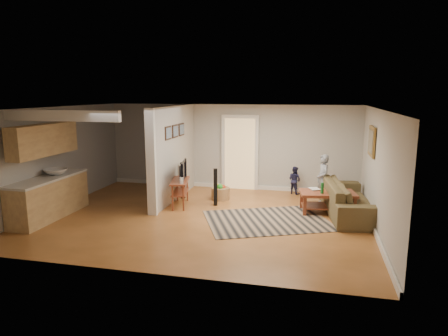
{
  "coord_description": "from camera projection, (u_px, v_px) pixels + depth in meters",
  "views": [
    {
      "loc": [
        2.48,
        -8.52,
        2.84
      ],
      "look_at": [
        0.4,
        0.42,
        1.1
      ],
      "focal_mm": 32.0,
      "sensor_mm": 36.0,
      "label": 1
    }
  ],
  "objects": [
    {
      "name": "area_rug",
      "position": [
        267.0,
        220.0,
        8.98
      ],
      "size": [
        3.24,
        2.86,
        0.01
      ],
      "primitive_type": "cube",
      "rotation": [
        0.0,
        0.0,
        0.41
      ],
      "color": "black",
      "rests_on": "ground"
    },
    {
      "name": "coffee_table",
      "position": [
        328.0,
        196.0,
        9.54
      ],
      "size": [
        1.4,
        0.95,
        0.77
      ],
      "rotation": [
        0.0,
        0.0,
        0.16
      ],
      "color": "maroon",
      "rests_on": "ground"
    },
    {
      "name": "sofa",
      "position": [
        348.0,
        214.0,
        9.46
      ],
      "size": [
        1.37,
        2.73,
        0.76
      ],
      "primitive_type": "imported",
      "rotation": [
        0.0,
        0.0,
        1.71
      ],
      "color": "#423A21",
      "rests_on": "ground"
    },
    {
      "name": "toy_basket",
      "position": [
        220.0,
        193.0,
        10.74
      ],
      "size": [
        0.5,
        0.5,
        0.44
      ],
      "color": "olive",
      "rests_on": "ground"
    },
    {
      "name": "speaker_right",
      "position": [
        183.0,
        180.0,
        10.81
      ],
      "size": [
        0.11,
        0.11,
        0.99
      ],
      "primitive_type": "cube",
      "rotation": [
        0.0,
        0.0,
        -0.08
      ],
      "color": "black",
      "rests_on": "ground"
    },
    {
      "name": "tv_console",
      "position": [
        180.0,
        182.0,
        10.07
      ],
      "size": [
        0.62,
        1.12,
        0.91
      ],
      "rotation": [
        0.0,
        0.0,
        0.22
      ],
      "color": "maroon",
      "rests_on": "ground"
    },
    {
      "name": "room_shell",
      "position": [
        165.0,
        151.0,
        9.61
      ],
      "size": [
        7.54,
        6.02,
        2.52
      ],
      "color": "#ADAAA6",
      "rests_on": "ground"
    },
    {
      "name": "toddler",
      "position": [
        294.0,
        194.0,
        11.39
      ],
      "size": [
        0.48,
        0.46,
        0.79
      ],
      "primitive_type": "imported",
      "rotation": [
        0.0,
        0.0,
        2.56
      ],
      "color": "#1F1F42",
      "rests_on": "ground"
    },
    {
      "name": "child",
      "position": [
        322.0,
        204.0,
        10.32
      ],
      "size": [
        0.45,
        0.55,
        1.3
      ],
      "primitive_type": "imported",
      "rotation": [
        0.0,
        0.0,
        -1.24
      ],
      "color": "gray",
      "rests_on": "ground"
    },
    {
      "name": "speaker_left",
      "position": [
        215.0,
        187.0,
        10.11
      ],
      "size": [
        0.12,
        0.12,
        0.96
      ],
      "primitive_type": "cube",
      "rotation": [
        0.0,
        0.0,
        0.27
      ],
      "color": "black",
      "rests_on": "ground"
    },
    {
      "name": "ground",
      "position": [
        203.0,
        217.0,
        9.23
      ],
      "size": [
        7.5,
        7.5,
        0.0
      ],
      "primitive_type": "plane",
      "color": "brown",
      "rests_on": "ground"
    }
  ]
}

